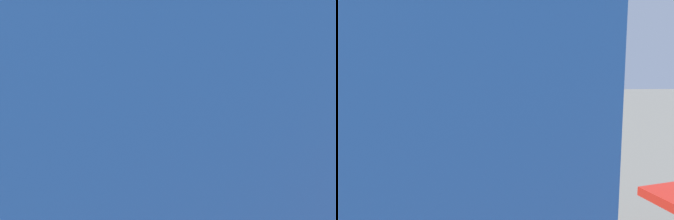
# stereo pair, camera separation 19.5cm
# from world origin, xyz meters

# --- Properties ---
(ground_plane) EXTENTS (120.00, 120.00, 0.00)m
(ground_plane) POSITION_xyz_m (0.00, 0.00, 0.00)
(ground_plane) COLOR slate
(luggage_cart) EXTENTS (2.08, 1.54, 0.56)m
(luggage_cart) POSITION_xyz_m (-3.39, -1.73, 0.41)
(luggage_cart) COLOR blue
(luggage_cart) RESTS_ON ground
(suitcase_dark) EXTENTS (0.58, 0.45, 0.35)m
(suitcase_dark) POSITION_xyz_m (-3.40, -2.26, 0.74)
(suitcase_dark) COLOR maroon
(suitcase_dark) RESTS_ON luggage_cart
(suitcase_grey) EXTENTS (0.67, 0.46, 0.38)m
(suitcase_grey) POSITION_xyz_m (-3.08, -1.82, 0.75)
(suitcase_grey) COLOR gray
(suitcase_grey) RESTS_ON luggage_cart
(suitcase_tan) EXTENTS (0.51, 0.37, 0.32)m
(suitcase_tan) POSITION_xyz_m (-2.76, -1.31, 0.72)
(suitcase_tan) COLOR gray
(suitcase_tan) RESTS_ON luggage_cart
(suitcase_olive) EXTENTS (0.53, 0.39, 0.35)m
(suitcase_olive) POSITION_xyz_m (-3.40, -1.31, 0.74)
(suitcase_olive) COLOR black
(suitcase_olive) RESTS_ON luggage_cart
(worker_lead) EXTENTS (0.46, 0.46, 1.64)m
(worker_lead) POSITION_xyz_m (2.19, 4.02, 0.95)
(worker_lead) COLOR navy
(worker_lead) RESTS_ON ground
(worker_trailing) EXTENTS (0.46, 0.46, 1.74)m
(worker_trailing) POSITION_xyz_m (0.79, 1.71, 1.01)
(worker_trailing) COLOR navy
(worker_trailing) RESTS_ON ground
(flagpole) EXTENTS (0.93, 0.20, 5.48)m
(flagpole) POSITION_xyz_m (3.64, 1.88, 3.24)
(flagpole) COLOR silver
(flagpole) RESTS_ON ground
(signboard) EXTENTS (0.99, 0.40, 1.32)m
(signboard) POSITION_xyz_m (5.39, 2.86, 0.89)
(signboard) COLOR #4C3319
(signboard) RESTS_ON ground
(wooden_fence) EXTENTS (3.28, 0.80, 1.12)m
(wooden_fence) POSITION_xyz_m (1.41, -3.77, 0.64)
(wooden_fence) COLOR brown
(wooden_fence) RESTS_ON ground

